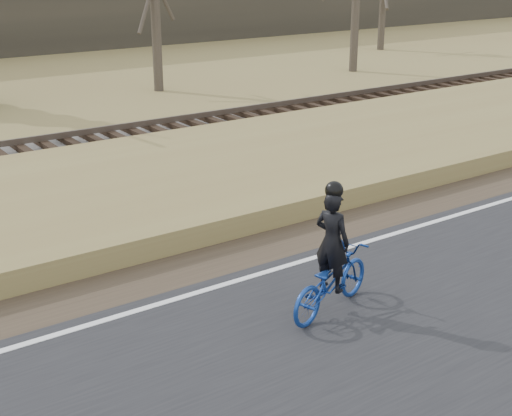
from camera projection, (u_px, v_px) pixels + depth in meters
ground at (349, 257)px, 12.51m from camera, size 120.00×120.00×0.00m
road at (462, 311)px, 10.57m from camera, size 120.00×6.00×0.06m
edge_line at (341, 249)px, 12.64m from camera, size 120.00×0.12×0.01m
shoulder at (306, 234)px, 13.43m from camera, size 120.00×1.60×0.04m
embankment at (221, 184)px, 15.68m from camera, size 120.00×5.00×0.44m
ballast at (144, 147)px, 18.61m from camera, size 120.00×3.00×0.45m
railroad at (143, 136)px, 18.51m from camera, size 120.00×2.40×0.29m
cyclist at (331, 272)px, 10.31m from camera, size 1.94×1.14×2.00m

